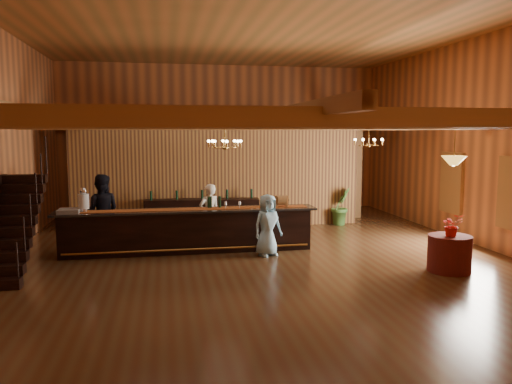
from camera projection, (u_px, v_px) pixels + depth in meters
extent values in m
plane|color=#402413|center=(255.00, 253.00, 12.48)|extent=(14.00, 14.00, 0.00)
plane|color=#A96330|center=(255.00, 26.00, 11.82)|extent=(14.00, 14.00, 0.00)
cube|color=#BE6A36|center=(222.00, 139.00, 18.99)|extent=(12.00, 0.10, 5.50)
cube|color=#BE6A36|center=(371.00, 156.00, 5.31)|extent=(12.00, 0.10, 5.50)
cube|color=#BE6A36|center=(477.00, 142.00, 13.22)|extent=(0.10, 14.00, 5.50)
cube|color=#945F2F|center=(327.00, 117.00, 6.73)|extent=(11.90, 0.20, 0.28)
cube|color=#945F2F|center=(283.00, 121.00, 9.17)|extent=(11.90, 0.20, 0.28)
cube|color=#945F2F|center=(258.00, 123.00, 11.61)|extent=(11.90, 0.20, 0.28)
cube|color=#945F2F|center=(242.00, 125.00, 14.05)|extent=(11.90, 0.20, 0.28)
cube|color=#945F2F|center=(231.00, 126.00, 16.49)|extent=(11.90, 0.20, 0.28)
cube|color=#945F2F|center=(223.00, 127.00, 18.74)|extent=(11.90, 0.20, 0.28)
cube|color=#945F2F|center=(59.00, 117.00, 11.28)|extent=(0.18, 13.90, 0.22)
cube|color=#945F2F|center=(255.00, 118.00, 12.08)|extent=(0.18, 13.90, 0.22)
cube|color=#945F2F|center=(426.00, 119.00, 12.88)|extent=(0.18, 13.90, 0.22)
cube|color=#945F2F|center=(91.00, 176.00, 15.88)|extent=(0.20, 0.20, 3.20)
cube|color=#945F2F|center=(358.00, 172.00, 17.49)|extent=(0.20, 0.20, 3.20)
cube|color=#926029|center=(219.00, 179.00, 15.63)|extent=(9.00, 0.18, 3.10)
cube|color=white|center=(452.00, 183.00, 14.33)|extent=(0.12, 1.05, 1.75)
cube|color=black|center=(2.00, 257.00, 10.05)|extent=(1.00, 0.28, 0.20)
cube|color=black|center=(5.00, 244.00, 10.29)|extent=(1.00, 0.28, 0.20)
cube|color=black|center=(9.00, 232.00, 10.54)|extent=(1.00, 0.28, 0.20)
cube|color=black|center=(12.00, 220.00, 10.79)|extent=(1.00, 0.28, 0.20)
cube|color=black|center=(15.00, 209.00, 11.04)|extent=(1.00, 0.28, 0.20)
cube|color=black|center=(19.00, 199.00, 11.29)|extent=(1.00, 0.28, 0.20)
cube|color=black|center=(22.00, 189.00, 11.54)|extent=(1.00, 0.28, 0.20)
cube|color=black|center=(24.00, 179.00, 11.79)|extent=(1.00, 0.28, 0.20)
cube|color=black|center=(255.00, 200.00, 17.97)|extent=(1.20, 0.60, 1.10)
cube|color=brown|center=(171.00, 204.00, 17.44)|extent=(1.00, 0.60, 1.00)
cube|color=black|center=(188.00, 232.00, 12.52)|extent=(6.17, 0.67, 1.03)
cube|color=black|center=(188.00, 210.00, 12.45)|extent=(6.48, 0.81, 0.05)
cube|color=#610E04|center=(188.00, 209.00, 12.45)|extent=(6.07, 0.42, 0.01)
cylinder|color=#A57633|center=(189.00, 249.00, 12.16)|extent=(5.96, 0.06, 0.05)
cylinder|color=silver|center=(84.00, 210.00, 12.05)|extent=(0.18, 0.18, 0.08)
cylinder|color=silver|center=(84.00, 201.00, 12.02)|extent=(0.26, 0.26, 0.36)
sphere|color=silver|center=(83.00, 191.00, 11.99)|extent=(0.18, 0.18, 0.18)
cube|color=gray|center=(69.00, 211.00, 11.89)|extent=(0.50, 0.50, 0.10)
cube|color=brown|center=(276.00, 201.00, 12.78)|extent=(0.06, 0.06, 0.30)
cube|color=brown|center=(287.00, 201.00, 12.83)|extent=(0.06, 0.06, 0.30)
cylinder|color=brown|center=(282.00, 200.00, 12.80)|extent=(0.24, 0.24, 0.24)
cylinder|color=black|center=(209.00, 202.00, 12.64)|extent=(0.07, 0.07, 0.30)
cylinder|color=black|center=(210.00, 202.00, 12.65)|extent=(0.07, 0.07, 0.30)
cylinder|color=black|center=(220.00, 202.00, 12.69)|extent=(0.07, 0.07, 0.30)
cube|color=black|center=(202.00, 215.00, 15.24)|extent=(3.49, 0.91, 0.97)
cylinder|color=#461510|center=(449.00, 253.00, 10.75)|extent=(0.91, 0.91, 0.79)
cylinder|color=#A57633|center=(225.00, 136.00, 11.78)|extent=(0.02, 0.02, 0.56)
sphere|color=#A57633|center=(225.00, 148.00, 11.82)|extent=(0.12, 0.12, 0.12)
torus|color=#A57633|center=(225.00, 143.00, 11.81)|extent=(0.80, 0.80, 0.04)
cylinder|color=#A57633|center=(369.00, 135.00, 13.29)|extent=(0.02, 0.02, 0.55)
sphere|color=#A57633|center=(368.00, 145.00, 13.32)|extent=(0.12, 0.12, 0.12)
torus|color=#A57633|center=(369.00, 142.00, 13.31)|extent=(0.80, 0.80, 0.04)
cylinder|color=#A57633|center=(455.00, 142.00, 10.47)|extent=(0.02, 0.02, 0.80)
cone|color=gold|center=(454.00, 161.00, 10.51)|extent=(0.52, 0.52, 0.20)
imported|color=white|center=(209.00, 214.00, 13.33)|extent=(0.70, 0.59, 1.63)
imported|color=black|center=(101.00, 211.00, 12.86)|extent=(0.96, 0.75, 1.93)
imported|color=#8FC4DD|center=(268.00, 225.00, 12.10)|extent=(0.86, 0.70, 1.51)
imported|color=#3E6E2A|center=(341.00, 206.00, 16.17)|extent=(0.84, 0.77, 1.22)
imported|color=red|center=(452.00, 225.00, 10.60)|extent=(0.45, 0.40, 0.48)
imported|color=#A57633|center=(452.00, 229.00, 10.67)|extent=(0.19, 0.19, 0.29)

